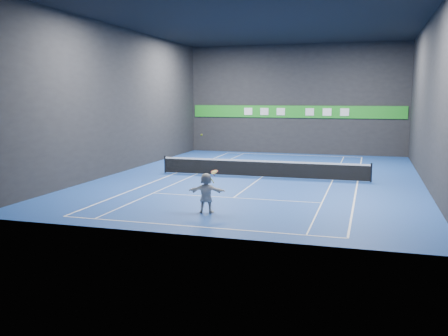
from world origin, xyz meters
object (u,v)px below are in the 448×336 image
(tennis_ball, at_px, (201,135))
(player, at_px, (206,193))
(tennis_racket, at_px, (214,173))
(tennis_net, at_px, (262,168))

(tennis_ball, bearing_deg, player, -27.28)
(player, xyz_separation_m, tennis_ball, (-0.23, 0.12, 2.35))
(tennis_racket, bearing_deg, player, -171.68)
(player, xyz_separation_m, tennis_net, (0.26, 9.64, -0.29))
(player, relative_size, tennis_net, 0.13)
(tennis_ball, relative_size, tennis_racket, 0.13)
(tennis_ball, distance_m, tennis_racket, 1.61)
(tennis_ball, height_order, tennis_racket, tennis_ball)
(tennis_net, bearing_deg, tennis_ball, -92.98)
(tennis_racket, bearing_deg, tennis_net, 90.37)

